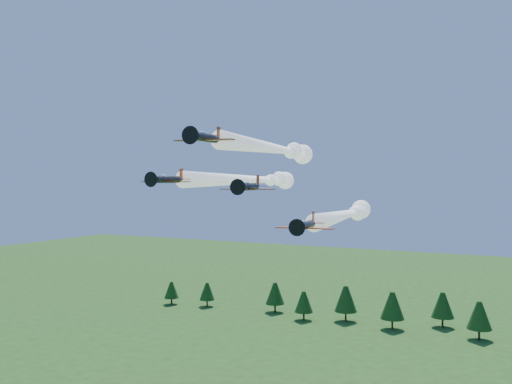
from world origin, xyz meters
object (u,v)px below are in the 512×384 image
at_px(plane_lead, 276,149).
at_px(plane_right, 346,214).
at_px(plane_left, 252,180).
at_px(plane_slot, 248,187).

distance_m(plane_lead, plane_right, 17.50).
height_order(plane_lead, plane_left, plane_lead).
xyz_separation_m(plane_lead, plane_right, (8.58, 10.42, -11.15)).
relative_size(plane_right, plane_slot, 5.03).
bearing_deg(plane_left, plane_slot, -66.12).
bearing_deg(plane_right, plane_lead, -135.98).
relative_size(plane_left, plane_slot, 5.53).
relative_size(plane_lead, plane_slot, 5.17).
distance_m(plane_left, plane_slot, 21.48).
height_order(plane_right, plane_slot, plane_slot).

